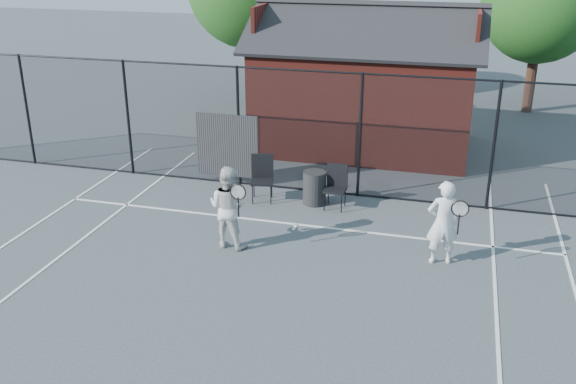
% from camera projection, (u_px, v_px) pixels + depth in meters
% --- Properties ---
extents(ground, '(80.00, 80.00, 0.00)m').
position_uv_depth(ground, '(254.00, 293.00, 11.30)').
color(ground, '#42494C').
rests_on(ground, ground).
extents(court_lines, '(11.02, 18.00, 0.01)m').
position_uv_depth(court_lines, '(228.00, 335.00, 10.11)').
color(court_lines, white).
rests_on(court_lines, ground).
extents(fence, '(22.04, 3.00, 3.00)m').
position_uv_depth(fence, '(306.00, 134.00, 15.31)').
color(fence, black).
rests_on(fence, ground).
extents(clubhouse, '(6.50, 4.36, 4.19)m').
position_uv_depth(clubhouse, '(365.00, 93.00, 18.63)').
color(clubhouse, maroon).
rests_on(clubhouse, ground).
extents(tree_right, '(3.97, 3.97, 5.70)m').
position_uv_depth(tree_right, '(541.00, 4.00, 21.55)').
color(tree_right, '#311D13').
rests_on(tree_right, ground).
extents(player_front, '(0.79, 0.63, 1.67)m').
position_uv_depth(player_front, '(443.00, 222.00, 12.07)').
color(player_front, white).
rests_on(player_front, ground).
extents(player_back, '(0.96, 0.76, 1.69)m').
position_uv_depth(player_back, '(228.00, 207.00, 12.74)').
color(player_back, silver).
rests_on(player_back, ground).
extents(chair_left, '(0.63, 0.64, 1.07)m').
position_uv_depth(chair_left, '(262.00, 180.00, 15.04)').
color(chair_left, black).
rests_on(chair_left, ground).
extents(chair_right, '(0.49, 0.51, 1.00)m').
position_uv_depth(chair_right, '(335.00, 188.00, 14.63)').
color(chair_right, black).
rests_on(chair_right, ground).
extents(waste_bin, '(0.59, 0.59, 0.79)m').
position_uv_depth(waste_bin, '(314.00, 188.00, 14.94)').
color(waste_bin, '#252525').
rests_on(waste_bin, ground).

